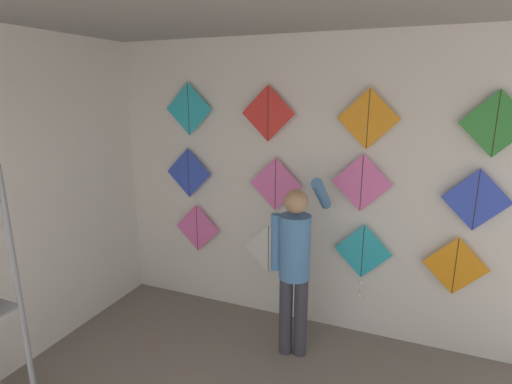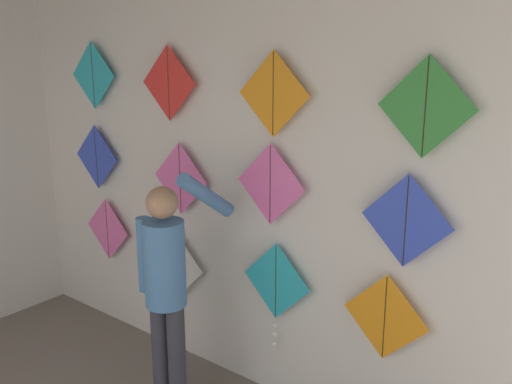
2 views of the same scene
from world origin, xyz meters
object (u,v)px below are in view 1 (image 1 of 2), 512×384
object	(u,v)px
kite_0	(197,228)
kite_9	(268,113)
kite_4	(189,173)
kite_3	(455,266)
shopkeeper	(295,258)
kite_8	(189,109)
kite_11	(496,124)
kite_1	(269,249)
kite_6	(362,183)
kite_5	(275,184)
kite_7	(476,200)
kite_2	(362,256)
kite_10	(368,119)

from	to	relation	value
kite_0	kite_9	distance (m)	1.48
kite_4	kite_3	bearing A→B (deg)	0.00
shopkeeper	kite_8	bearing A→B (deg)	149.78
shopkeeper	kite_9	world-z (taller)	kite_9
kite_11	kite_1	bearing A→B (deg)	180.00
kite_6	kite_11	size ratio (longest dim) A/B	1.00
kite_4	kite_8	xyz separation A→B (m)	(0.03, 0.00, 0.66)
kite_5	kite_7	size ratio (longest dim) A/B	1.00
kite_4	kite_9	xyz separation A→B (m)	(0.89, 0.00, 0.63)
kite_2	kite_10	xyz separation A→B (m)	(-0.03, 0.00, 1.25)
kite_2	kite_6	world-z (taller)	kite_6
shopkeeper	kite_1	world-z (taller)	shopkeeper
shopkeeper	kite_11	xyz separation A→B (m)	(1.42, 0.49, 1.14)
shopkeeper	kite_10	distance (m)	1.34
kite_7	kite_9	size ratio (longest dim) A/B	1.00
kite_5	kite_4	bearing A→B (deg)	180.00
kite_3	kite_2	bearing A→B (deg)	-179.92
kite_4	kite_5	bearing A→B (deg)	0.00
kite_0	kite_7	bearing A→B (deg)	0.00
kite_3	kite_10	bearing A→B (deg)	180.00
kite_2	kite_7	bearing A→B (deg)	0.07
shopkeeper	kite_5	world-z (taller)	kite_5
kite_9	kite_0	bearing A→B (deg)	180.00
kite_1	kite_2	distance (m)	0.93
kite_1	kite_5	bearing A→B (deg)	0.00
kite_9	shopkeeper	bearing A→B (deg)	-48.28
kite_0	kite_6	bearing A→B (deg)	0.00
kite_8	kite_1	bearing A→B (deg)	0.00
kite_8	kite_10	world-z (taller)	kite_8
kite_1	kite_11	world-z (taller)	kite_11
kite_1	kite_10	xyz separation A→B (m)	(0.89, 0.00, 1.33)
kite_4	kite_6	xyz separation A→B (m)	(1.78, 0.00, 0.05)
kite_1	kite_9	xyz separation A→B (m)	(-0.02, 0.00, 1.35)
kite_1	kite_5	world-z (taller)	kite_5
kite_5	kite_0	bearing A→B (deg)	180.00
kite_0	kite_4	bearing A→B (deg)	180.00
kite_8	shopkeeper	bearing A→B (deg)	-20.83
kite_0	kite_9	xyz separation A→B (m)	(0.81, 0.00, 1.24)
kite_2	kite_3	world-z (taller)	kite_2
kite_10	kite_2	bearing A→B (deg)	-1.91
shopkeeper	kite_11	bearing A→B (deg)	9.74
shopkeeper	kite_1	xyz separation A→B (m)	(-0.42, 0.49, -0.17)
kite_0	kite_11	xyz separation A→B (m)	(2.67, 0.00, 1.20)
shopkeeper	kite_11	world-z (taller)	kite_11
kite_9	kite_2	bearing A→B (deg)	-0.07
kite_6	kite_11	bearing A→B (deg)	0.00
kite_7	kite_6	bearing A→B (deg)	180.00
shopkeeper	kite_6	size ratio (longest dim) A/B	3.10
shopkeeper	kite_7	distance (m)	1.54
kite_4	kite_5	size ratio (longest dim) A/B	1.00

